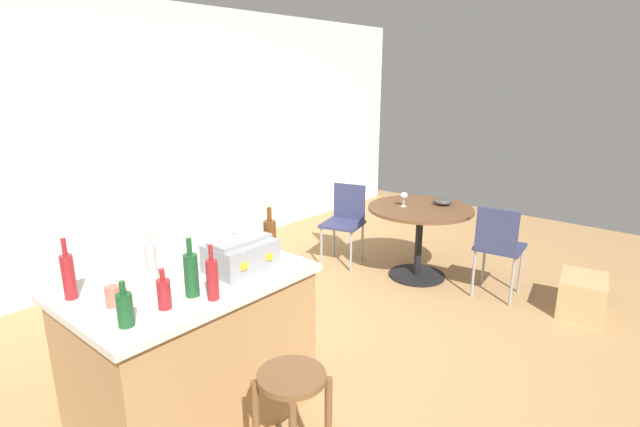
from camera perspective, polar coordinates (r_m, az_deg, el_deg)
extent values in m
plane|color=#A37A4C|center=(3.99, 3.63, -13.93)|extent=(8.80, 8.80, 0.00)
cube|color=silver|center=(5.38, -18.10, 8.36)|extent=(8.00, 0.10, 2.70)
cube|color=#A37A4C|center=(3.00, -14.63, -15.70)|extent=(1.22, 0.80, 0.87)
cube|color=beige|center=(2.79, -15.28, -7.67)|extent=(1.28, 0.86, 0.04)
cylinder|color=brown|center=(2.66, -3.32, -22.65)|extent=(0.04, 0.04, 0.66)
cylinder|color=brown|center=(2.32, -3.36, -18.60)|extent=(0.32, 0.32, 0.03)
cylinder|color=black|center=(5.12, 11.28, -7.09)|extent=(0.57, 0.57, 0.02)
cylinder|color=black|center=(5.00, 11.49, -3.50)|extent=(0.07, 0.07, 0.70)
cylinder|color=brown|center=(4.89, 11.72, 0.57)|extent=(1.03, 1.03, 0.03)
cube|color=navy|center=(5.21, 2.65, -1.26)|extent=(0.49, 0.49, 0.03)
cube|color=navy|center=(5.32, 3.46, 1.35)|extent=(0.12, 0.35, 0.40)
cylinder|color=gray|center=(5.37, 4.99, -3.37)|extent=(0.02, 0.02, 0.44)
cylinder|color=gray|center=(5.49, 1.66, -2.88)|extent=(0.02, 0.02, 0.44)
cylinder|color=gray|center=(5.20, 0.16, -3.97)|extent=(0.02, 0.02, 0.44)
cylinder|color=gray|center=(5.07, 3.65, -4.52)|extent=(0.02, 0.02, 0.44)
cube|color=navy|center=(4.74, 20.36, -3.69)|extent=(0.45, 0.45, 0.03)
cube|color=navy|center=(4.51, 20.04, -1.99)|extent=(0.07, 0.36, 0.40)
cylinder|color=gray|center=(4.71, 17.57, -6.75)|extent=(0.02, 0.02, 0.46)
cylinder|color=gray|center=(4.64, 21.62, -7.48)|extent=(0.02, 0.02, 0.46)
cylinder|color=gray|center=(4.95, 22.47, -6.11)|extent=(0.02, 0.02, 0.46)
cylinder|color=gray|center=(5.02, 18.67, -5.44)|extent=(0.02, 0.02, 0.46)
cube|color=gray|center=(2.81, -9.28, -4.92)|extent=(0.37, 0.26, 0.16)
cube|color=gray|center=(2.78, -9.37, -3.13)|extent=(0.35, 0.16, 0.02)
cube|color=yellow|center=(2.66, -8.88, -6.15)|extent=(0.04, 0.01, 0.04)
cube|color=yellow|center=(2.77, -5.97, -5.10)|extent=(0.04, 0.01, 0.04)
cylinder|color=#194C23|center=(2.34, -21.92, -10.47)|extent=(0.07, 0.07, 0.15)
cylinder|color=#194C23|center=(2.30, -22.19, -8.08)|extent=(0.03, 0.03, 0.06)
cylinder|color=#B7B2AD|center=(2.73, -19.19, -5.69)|extent=(0.06, 0.06, 0.22)
cylinder|color=#B7B2AD|center=(2.68, -19.48, -2.71)|extent=(0.02, 0.02, 0.08)
cylinder|color=maroon|center=(2.44, -17.85, -9.01)|extent=(0.06, 0.06, 0.14)
cylinder|color=maroon|center=(2.40, -18.05, -6.83)|extent=(0.02, 0.02, 0.06)
cylinder|color=maroon|center=(2.46, -12.51, -7.62)|extent=(0.06, 0.06, 0.20)
cylinder|color=maroon|center=(2.41, -12.71, -4.52)|extent=(0.02, 0.02, 0.08)
cylinder|color=#603314|center=(2.98, -5.90, -2.96)|extent=(0.08, 0.08, 0.22)
cylinder|color=#603314|center=(2.93, -5.98, -0.09)|extent=(0.03, 0.03, 0.09)
cylinder|color=maroon|center=(2.71, -27.42, -6.65)|extent=(0.06, 0.06, 0.23)
cylinder|color=maroon|center=(2.66, -27.85, -3.49)|extent=(0.02, 0.02, 0.09)
cylinder|color=#194C23|center=(2.52, -14.87, -7.03)|extent=(0.07, 0.07, 0.22)
cylinder|color=#194C23|center=(2.47, -15.12, -3.77)|extent=(0.03, 0.03, 0.09)
cylinder|color=#DB6651|center=(2.56, -23.14, -8.93)|extent=(0.07, 0.07, 0.10)
torus|color=#DB6651|center=(2.58, -22.21, -8.55)|extent=(0.05, 0.01, 0.05)
cylinder|color=#4C7099|center=(3.12, -9.76, -3.35)|extent=(0.08, 0.08, 0.11)
torus|color=#4C7099|center=(3.15, -9.07, -3.04)|extent=(0.05, 0.01, 0.05)
cylinder|color=silver|center=(4.88, 9.78, 0.85)|extent=(0.06, 0.06, 0.00)
cylinder|color=silver|center=(4.87, 9.80, 1.33)|extent=(0.01, 0.01, 0.08)
ellipsoid|color=silver|center=(4.85, 9.84, 2.11)|extent=(0.07, 0.07, 0.06)
ellipsoid|color=#383838|center=(5.02, 14.23, 1.39)|extent=(0.18, 0.18, 0.07)
cube|color=tan|center=(4.80, 28.40, -8.41)|extent=(0.54, 0.44, 0.33)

